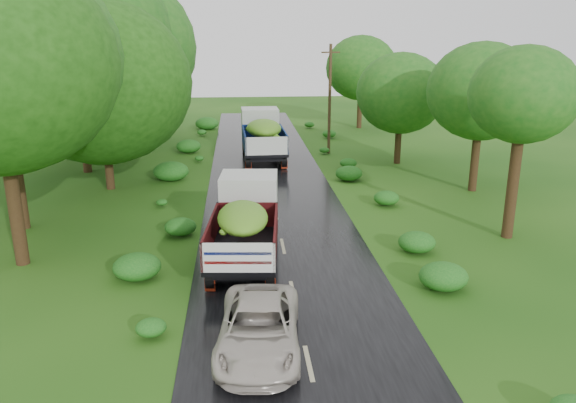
{
  "coord_description": "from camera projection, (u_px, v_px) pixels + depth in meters",
  "views": [
    {
      "loc": [
        -1.6,
        -12.12,
        7.94
      ],
      "look_at": [
        0.23,
        8.36,
        1.7
      ],
      "focal_mm": 35.0,
      "sensor_mm": 36.0,
      "label": 1
    }
  ],
  "objects": [
    {
      "name": "ground",
      "position": [
        309.0,
        364.0,
        13.99
      ],
      "size": [
        120.0,
        120.0,
        0.0
      ],
      "primitive_type": "plane",
      "color": "#15420E",
      "rests_on": "ground"
    },
    {
      "name": "road",
      "position": [
        290.0,
        279.0,
        18.75
      ],
      "size": [
        6.5,
        80.0,
        0.02
      ],
      "primitive_type": "cube",
      "color": "black",
      "rests_on": "ground"
    },
    {
      "name": "road_lines",
      "position": [
        287.0,
        267.0,
        19.7
      ],
      "size": [
        0.12,
        69.6,
        0.0
      ],
      "color": "#BFB78C",
      "rests_on": "road"
    },
    {
      "name": "truck_near",
      "position": [
        246.0,
        218.0,
        20.16
      ],
      "size": [
        2.77,
        6.48,
        2.65
      ],
      "rotation": [
        0.0,
        0.0,
        -0.09
      ],
      "color": "black",
      "rests_on": "ground"
    },
    {
      "name": "truck_far",
      "position": [
        262.0,
        133.0,
        36.14
      ],
      "size": [
        2.69,
        7.16,
        2.98
      ],
      "rotation": [
        0.0,
        0.0,
        0.03
      ],
      "color": "black",
      "rests_on": "ground"
    },
    {
      "name": "car",
      "position": [
        259.0,
        328.0,
        14.41
      ],
      "size": [
        2.45,
        4.65,
        1.25
      ],
      "primitive_type": "imported",
      "rotation": [
        0.0,
        0.0,
        -0.09
      ],
      "color": "beige",
      "rests_on": "road"
    },
    {
      "name": "utility_pole",
      "position": [
        330.0,
        98.0,
        37.12
      ],
      "size": [
        1.25,
        0.36,
        7.19
      ],
      "rotation": [
        0.0,
        0.0,
        0.22
      ],
      "color": "#382616",
      "rests_on": "ground"
    },
    {
      "name": "trees_left",
      "position": [
        87.0,
        52.0,
        31.24
      ],
      "size": [
        6.82,
        32.79,
        9.92
      ],
      "color": "black",
      "rests_on": "ground"
    },
    {
      "name": "trees_right",
      "position": [
        415.0,
        84.0,
        33.96
      ],
      "size": [
        5.45,
        30.06,
        6.97
      ],
      "color": "black",
      "rests_on": "ground"
    },
    {
      "name": "shrubs",
      "position": [
        273.0,
        195.0,
        27.23
      ],
      "size": [
        11.9,
        44.0,
        0.7
      ],
      "color": "#145717",
      "rests_on": "ground"
    }
  ]
}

